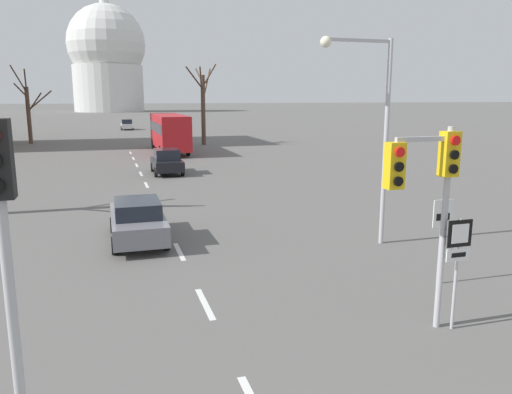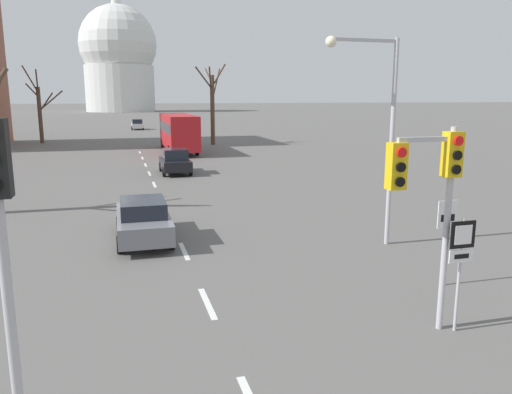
{
  "view_description": "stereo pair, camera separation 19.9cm",
  "coord_description": "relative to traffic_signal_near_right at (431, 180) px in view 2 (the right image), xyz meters",
  "views": [
    {
      "loc": [
        -2.17,
        -2.87,
        5.12
      ],
      "look_at": [
        0.46,
        5.85,
        3.28
      ],
      "focal_mm": 35.0,
      "sensor_mm": 36.0,
      "label": 1
    },
    {
      "loc": [
        -1.98,
        -2.92,
        5.12
      ],
      "look_at": [
        0.46,
        5.85,
        3.28
      ],
      "focal_mm": 35.0,
      "sensor_mm": 36.0,
      "label": 2
    }
  ],
  "objects": [
    {
      "name": "lane_stripe_1",
      "position": [
        -4.32,
        2.77,
        -3.4
      ],
      "size": [
        0.16,
        2.0,
        0.01
      ],
      "primitive_type": "cube",
      "color": "silver",
      "rests_on": "ground_plane"
    },
    {
      "name": "lane_stripe_2",
      "position": [
        -4.32,
        7.27,
        -3.4
      ],
      "size": [
        0.16,
        2.0,
        0.01
      ],
      "primitive_type": "cube",
      "color": "silver",
      "rests_on": "ground_plane"
    },
    {
      "name": "lane_stripe_3",
      "position": [
        -4.32,
        11.77,
        -3.4
      ],
      "size": [
        0.16,
        2.0,
        0.01
      ],
      "primitive_type": "cube",
      "color": "silver",
      "rests_on": "ground_plane"
    },
    {
      "name": "lane_stripe_4",
      "position": [
        -4.32,
        16.27,
        -3.4
      ],
      "size": [
        0.16,
        2.0,
        0.01
      ],
      "primitive_type": "cube",
      "color": "silver",
      "rests_on": "ground_plane"
    },
    {
      "name": "lane_stripe_5",
      "position": [
        -4.32,
        20.77,
        -3.4
      ],
      "size": [
        0.16,
        2.0,
        0.01
      ],
      "primitive_type": "cube",
      "color": "silver",
      "rests_on": "ground_plane"
    },
    {
      "name": "lane_stripe_6",
      "position": [
        -4.32,
        25.27,
        -3.4
      ],
      "size": [
        0.16,
        2.0,
        0.01
      ],
      "primitive_type": "cube",
      "color": "silver",
      "rests_on": "ground_plane"
    },
    {
      "name": "lane_stripe_7",
      "position": [
        -4.32,
        29.77,
        -3.4
      ],
      "size": [
        0.16,
        2.0,
        0.01
      ],
      "primitive_type": "cube",
      "color": "silver",
      "rests_on": "ground_plane"
    },
    {
      "name": "lane_stripe_8",
      "position": [
        -4.32,
        34.27,
        -3.4
      ],
      "size": [
        0.16,
        2.0,
        0.01
      ],
      "primitive_type": "cube",
      "color": "silver",
      "rests_on": "ground_plane"
    },
    {
      "name": "lane_stripe_9",
      "position": [
        -4.32,
        38.77,
        -3.4
      ],
      "size": [
        0.16,
        2.0,
        0.01
      ],
      "primitive_type": "cube",
      "color": "silver",
      "rests_on": "ground_plane"
    },
    {
      "name": "traffic_signal_near_right",
      "position": [
        0.0,
        0.0,
        0.0
      ],
      "size": [
        1.67,
        0.34,
        4.51
      ],
      "color": "#B2B2B7",
      "rests_on": "ground_plane"
    },
    {
      "name": "traffic_signal_near_left",
      "position": [
        -7.75,
        -2.33,
        0.07
      ],
      "size": [
        0.36,
        0.34,
        4.97
      ],
      "color": "#B2B2B7",
      "rests_on": "ground_plane"
    },
    {
      "name": "route_sign_post",
      "position": [
        0.73,
        -0.19,
        -1.64
      ],
      "size": [
        0.6,
        0.08,
        2.57
      ],
      "color": "#B2B2B7",
      "rests_on": "ground_plane"
    },
    {
      "name": "speed_limit_sign",
      "position": [
        2.15,
        2.25,
        -1.74
      ],
      "size": [
        0.6,
        0.08,
        2.45
      ],
      "color": "#B2B2B7",
      "rests_on": "ground_plane"
    },
    {
      "name": "street_lamp_right",
      "position": [
        2.17,
        6.22,
        1.04
      ],
      "size": [
        2.6,
        0.36,
        7.0
      ],
      "color": "#B2B2B7",
      "rests_on": "ground_plane"
    },
    {
      "name": "sedan_near_left",
      "position": [
        -3.11,
        72.88,
        -2.59
      ],
      "size": [
        1.86,
        4.35,
        1.63
      ],
      "color": "silver",
      "rests_on": "ground_plane"
    },
    {
      "name": "sedan_near_right",
      "position": [
        -2.61,
        24.81,
        -2.57
      ],
      "size": [
        1.92,
        4.0,
        1.69
      ],
      "color": "black",
      "rests_on": "ground_plane"
    },
    {
      "name": "sedan_mid_centre",
      "position": [
        -5.55,
        8.95,
        -2.62
      ],
      "size": [
        1.9,
        4.5,
        1.54
      ],
      "color": "slate",
      "rests_on": "ground_plane"
    },
    {
      "name": "city_bus",
      "position": [
        -0.74,
        38.17,
        -1.35
      ],
      "size": [
        2.66,
        10.8,
        3.48
      ],
      "color": "red",
      "rests_on": "ground_plane"
    },
    {
      "name": "bare_tree_right_near",
      "position": [
        3.74,
        44.68,
        0.98
      ],
      "size": [
        3.41,
        4.9,
        8.53
      ],
      "color": "brown",
      "rests_on": "ground_plane"
    },
    {
      "name": "bare_tree_left_far",
      "position": [
        -14.4,
        51.63,
        0.29
      ],
      "size": [
        4.19,
        2.31,
        8.52
      ],
      "color": "brown",
      "rests_on": "ground_plane"
    },
    {
      "name": "capitol_dome",
      "position": [
        -4.32,
        175.14,
        14.59
      ],
      "size": [
        26.14,
        26.14,
        36.93
      ],
      "color": "silver",
      "rests_on": "ground_plane"
    }
  ]
}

